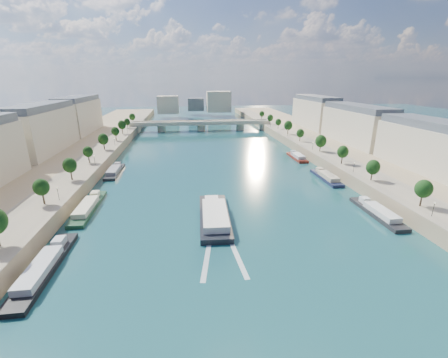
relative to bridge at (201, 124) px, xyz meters
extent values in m
plane|color=#0D343A|center=(0.00, -123.37, -5.08)|extent=(700.00, 700.00, 0.00)
cube|color=#9E8460|center=(-72.00, -123.37, -2.58)|extent=(44.00, 520.00, 5.00)
cube|color=#9E8460|center=(72.00, -123.37, -2.58)|extent=(44.00, 520.00, 5.00)
cube|color=gray|center=(-57.00, -123.37, -0.03)|extent=(14.00, 520.00, 0.10)
cube|color=gray|center=(57.00, -123.37, -0.03)|extent=(14.00, 520.00, 0.10)
cylinder|color=#382B1E|center=(-55.00, -157.37, 1.83)|extent=(0.50, 0.50, 3.82)
ellipsoid|color=black|center=(-55.00, -157.37, 5.42)|extent=(4.80, 4.80, 5.52)
cylinder|color=#382B1E|center=(-55.00, -133.37, 1.83)|extent=(0.50, 0.50, 3.82)
ellipsoid|color=black|center=(-55.00, -133.37, 5.42)|extent=(4.80, 4.80, 5.52)
cylinder|color=#382B1E|center=(-55.00, -109.37, 1.83)|extent=(0.50, 0.50, 3.82)
ellipsoid|color=black|center=(-55.00, -109.37, 5.42)|extent=(4.80, 4.80, 5.52)
cylinder|color=#382B1E|center=(-55.00, -85.37, 1.83)|extent=(0.50, 0.50, 3.82)
ellipsoid|color=black|center=(-55.00, -85.37, 5.42)|extent=(4.80, 4.80, 5.52)
cylinder|color=#382B1E|center=(-55.00, -61.37, 1.83)|extent=(0.50, 0.50, 3.82)
ellipsoid|color=black|center=(-55.00, -61.37, 5.42)|extent=(4.80, 4.80, 5.52)
cylinder|color=#382B1E|center=(-55.00, -37.37, 1.83)|extent=(0.50, 0.50, 3.82)
ellipsoid|color=black|center=(-55.00, -37.37, 5.42)|extent=(4.80, 4.80, 5.52)
cylinder|color=#382B1E|center=(-55.00, -13.37, 1.83)|extent=(0.50, 0.50, 3.82)
ellipsoid|color=black|center=(-55.00, -13.37, 5.42)|extent=(4.80, 4.80, 5.52)
cylinder|color=#382B1E|center=(-55.00, 10.63, 1.83)|extent=(0.50, 0.50, 3.82)
ellipsoid|color=black|center=(-55.00, 10.63, 5.42)|extent=(4.80, 4.80, 5.52)
cylinder|color=#382B1E|center=(55.00, -173.37, 1.83)|extent=(0.50, 0.50, 3.82)
ellipsoid|color=black|center=(55.00, -173.37, 5.42)|extent=(4.80, 4.80, 5.52)
cylinder|color=#382B1E|center=(55.00, -149.37, 1.83)|extent=(0.50, 0.50, 3.82)
ellipsoid|color=black|center=(55.00, -149.37, 5.42)|extent=(4.80, 4.80, 5.52)
cylinder|color=#382B1E|center=(55.00, -125.37, 1.83)|extent=(0.50, 0.50, 3.82)
ellipsoid|color=black|center=(55.00, -125.37, 5.42)|extent=(4.80, 4.80, 5.52)
cylinder|color=#382B1E|center=(55.00, -101.37, 1.83)|extent=(0.50, 0.50, 3.82)
ellipsoid|color=black|center=(55.00, -101.37, 5.42)|extent=(4.80, 4.80, 5.52)
cylinder|color=#382B1E|center=(55.00, -77.37, 1.83)|extent=(0.50, 0.50, 3.82)
ellipsoid|color=black|center=(55.00, -77.37, 5.42)|extent=(4.80, 4.80, 5.52)
cylinder|color=#382B1E|center=(55.00, -53.37, 1.83)|extent=(0.50, 0.50, 3.82)
ellipsoid|color=black|center=(55.00, -53.37, 5.42)|extent=(4.80, 4.80, 5.52)
cylinder|color=#382B1E|center=(55.00, -29.37, 1.83)|extent=(0.50, 0.50, 3.82)
ellipsoid|color=black|center=(55.00, -29.37, 5.42)|extent=(4.80, 4.80, 5.52)
cylinder|color=#382B1E|center=(55.00, -5.37, 1.83)|extent=(0.50, 0.50, 3.82)
ellipsoid|color=black|center=(55.00, -5.37, 5.42)|extent=(4.80, 4.80, 5.52)
cylinder|color=#382B1E|center=(55.00, 18.63, 1.83)|extent=(0.50, 0.50, 3.82)
ellipsoid|color=black|center=(55.00, 18.63, 5.42)|extent=(4.80, 4.80, 5.52)
cylinder|color=black|center=(-52.50, -153.37, 1.92)|extent=(0.14, 0.14, 4.00)
sphere|color=#FFE5B2|center=(-52.50, -153.37, 4.02)|extent=(0.36, 0.36, 0.36)
cylinder|color=black|center=(-52.50, -113.37, 1.92)|extent=(0.14, 0.14, 4.00)
sphere|color=#FFE5B2|center=(-52.50, -113.37, 4.02)|extent=(0.36, 0.36, 0.36)
cylinder|color=black|center=(-52.50, -73.37, 1.92)|extent=(0.14, 0.14, 4.00)
sphere|color=#FFE5B2|center=(-52.50, -73.37, 4.02)|extent=(0.36, 0.36, 0.36)
cylinder|color=black|center=(-52.50, -33.37, 1.92)|extent=(0.14, 0.14, 4.00)
sphere|color=#FFE5B2|center=(-52.50, -33.37, 4.02)|extent=(0.36, 0.36, 0.36)
cylinder|color=black|center=(52.50, -178.37, 1.92)|extent=(0.14, 0.14, 4.00)
sphere|color=#FFE5B2|center=(52.50, -178.37, 4.02)|extent=(0.36, 0.36, 0.36)
cylinder|color=black|center=(52.50, -138.37, 1.92)|extent=(0.14, 0.14, 4.00)
sphere|color=#FFE5B2|center=(52.50, -138.37, 4.02)|extent=(0.36, 0.36, 0.36)
cylinder|color=black|center=(52.50, -98.37, 1.92)|extent=(0.14, 0.14, 4.00)
sphere|color=#FFE5B2|center=(52.50, -98.37, 4.02)|extent=(0.36, 0.36, 0.36)
cylinder|color=black|center=(52.50, -58.37, 1.92)|extent=(0.14, 0.14, 4.00)
sphere|color=#FFE5B2|center=(52.50, -58.37, 4.02)|extent=(0.36, 0.36, 0.36)
cylinder|color=black|center=(52.50, -18.37, 1.92)|extent=(0.14, 0.14, 4.00)
sphere|color=#FFE5B2|center=(52.50, -18.37, 4.02)|extent=(0.36, 0.36, 0.36)
cube|color=#BEB092|center=(-85.00, -82.37, 9.92)|extent=(16.00, 52.00, 20.00)
cube|color=#474C54|center=(-85.00, -82.37, 21.52)|extent=(14.72, 50.44, 3.20)
cube|color=#BEB092|center=(-85.00, -24.37, 9.92)|extent=(16.00, 52.00, 20.00)
cube|color=#474C54|center=(-85.00, -24.37, 21.52)|extent=(14.72, 50.44, 3.20)
cube|color=#BEB092|center=(85.00, -140.37, 9.92)|extent=(16.00, 52.00, 20.00)
cube|color=#474C54|center=(85.00, -140.37, 21.52)|extent=(14.72, 50.44, 3.20)
cube|color=#BEB092|center=(85.00, -82.37, 9.92)|extent=(16.00, 52.00, 20.00)
cube|color=#474C54|center=(85.00, -82.37, 21.52)|extent=(14.72, 50.44, 3.20)
cube|color=#BEB092|center=(85.00, -24.37, 9.92)|extent=(16.00, 52.00, 20.00)
cube|color=#474C54|center=(85.00, -24.37, 21.52)|extent=(14.72, 50.44, 3.20)
cube|color=#BEB092|center=(-30.00, 86.63, 8.92)|extent=(22.00, 18.00, 18.00)
cube|color=#BEB092|center=(25.00, 96.63, 10.92)|extent=(26.00, 20.00, 22.00)
cube|color=#474C54|center=(0.00, 111.63, 6.92)|extent=(18.00, 16.00, 14.00)
cube|color=#C1B79E|center=(0.00, 0.00, 1.12)|extent=(112.00, 11.00, 2.20)
cube|color=#C1B79E|center=(0.00, -5.00, 2.62)|extent=(112.00, 0.80, 0.90)
cube|color=#C1B79E|center=(0.00, 5.00, 2.62)|extent=(112.00, 0.80, 0.90)
cylinder|color=#C1B79E|center=(-32.00, 0.00, -2.58)|extent=(6.40, 6.40, 5.00)
cylinder|color=#C1B79E|center=(0.00, 0.00, -2.58)|extent=(6.40, 6.40, 5.00)
cylinder|color=#C1B79E|center=(32.00, 0.00, -2.58)|extent=(6.40, 6.40, 5.00)
cube|color=#C1B79E|center=(-52.00, 0.00, -2.58)|extent=(6.00, 12.00, 5.00)
cube|color=#C1B79E|center=(52.00, 0.00, -2.58)|extent=(6.00, 12.00, 5.00)
cube|color=black|center=(-5.41, -161.98, -4.59)|extent=(10.18, 31.01, 2.19)
cube|color=silver|center=(-5.41, -164.43, -2.51)|extent=(8.11, 20.23, 1.97)
cube|color=silver|center=(-5.41, -152.79, -2.60)|extent=(4.54, 3.88, 1.80)
cube|color=silver|center=(-8.61, -178.98, -5.06)|extent=(5.56, 25.83, 0.04)
cube|color=silver|center=(-2.21, -178.98, -5.06)|extent=(3.15, 26.02, 0.04)
cube|color=black|center=(-45.50, -182.71, -4.78)|extent=(5.00, 29.14, 1.80)
cube|color=#B1B7BE|center=(-45.50, -185.05, -3.08)|extent=(4.10, 16.03, 1.60)
cube|color=#B1B7BE|center=(-45.50, -173.97, -2.98)|extent=(2.50, 3.50, 1.80)
cube|color=#194026|center=(-45.50, -149.86, -4.78)|extent=(5.00, 27.85, 1.80)
cube|color=beige|center=(-45.50, -152.09, -3.08)|extent=(4.10, 15.32, 1.60)
cube|color=beige|center=(-45.50, -141.51, -2.98)|extent=(2.50, 3.34, 1.80)
cube|color=#262628|center=(-45.50, -109.93, -4.78)|extent=(5.00, 23.23, 1.80)
cube|color=gray|center=(-45.50, -111.79, -3.08)|extent=(4.10, 12.78, 1.60)
cube|color=gray|center=(-45.50, -102.96, -2.98)|extent=(2.50, 2.79, 1.80)
cube|color=#232325|center=(45.50, -165.88, -4.78)|extent=(5.00, 24.17, 1.80)
cube|color=silver|center=(45.50, -167.81, -3.08)|extent=(4.10, 13.30, 1.60)
cube|color=silver|center=(45.50, -158.62, -2.98)|extent=(2.50, 2.90, 1.80)
cube|color=#1A203B|center=(45.50, -130.38, -4.78)|extent=(5.00, 22.63, 1.80)
cube|color=#BEAD8E|center=(45.50, -132.19, -3.08)|extent=(4.10, 12.45, 1.60)
cube|color=#BEAD8E|center=(45.50, -123.59, -2.98)|extent=(2.50, 2.72, 1.80)
cube|color=maroon|center=(45.50, -95.81, -4.78)|extent=(5.00, 19.91, 1.80)
cube|color=#ADB2B9|center=(45.50, -97.41, -3.08)|extent=(4.10, 10.95, 1.60)
cube|color=#ADB2B9|center=(45.50, -89.84, -2.98)|extent=(2.50, 2.39, 1.80)
camera|label=1|loc=(-13.11, -244.36, 35.70)|focal=24.00mm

